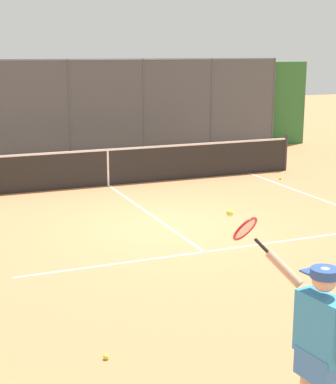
% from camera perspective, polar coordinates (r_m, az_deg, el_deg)
% --- Properties ---
extents(ground_plane, '(60.00, 60.00, 0.00)m').
position_cam_1_polar(ground_plane, '(12.05, -0.03, -3.27)').
color(ground_plane, '#C67A4C').
extents(court_line_markings, '(8.44, 10.55, 0.01)m').
position_cam_1_polar(court_line_markings, '(10.33, 4.14, -6.11)').
color(court_line_markings, white).
rests_on(court_line_markings, ground).
extents(fence_backdrop, '(17.92, 1.37, 3.17)m').
position_cam_1_polar(fence_backdrop, '(20.10, -9.66, 7.53)').
color(fence_backdrop, '#474C51').
rests_on(fence_backdrop, ground).
extents(tennis_net, '(10.85, 0.09, 1.07)m').
position_cam_1_polar(tennis_net, '(15.70, -5.69, 2.39)').
color(tennis_net, '#2D2D2D').
rests_on(tennis_net, ground).
extents(tennis_player, '(0.61, 1.34, 1.95)m').
position_cam_1_polar(tennis_player, '(5.47, 14.00, -13.66)').
color(tennis_player, black).
rests_on(tennis_player, ground).
extents(tennis_ball_mid_court, '(0.07, 0.07, 0.07)m').
position_cam_1_polar(tennis_ball_mid_court, '(16.70, 10.55, 1.26)').
color(tennis_ball_mid_court, '#C1D138').
rests_on(tennis_ball_mid_court, ground).
extents(tennis_ball_near_baseline, '(0.07, 0.07, 0.07)m').
position_cam_1_polar(tennis_ball_near_baseline, '(7.12, -5.86, -15.19)').
color(tennis_ball_near_baseline, '#C1D138').
rests_on(tennis_ball_near_baseline, ground).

